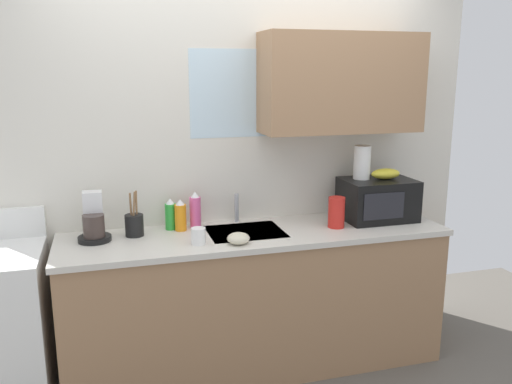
{
  "coord_description": "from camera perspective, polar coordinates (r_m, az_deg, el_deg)",
  "views": [
    {
      "loc": [
        -0.87,
        -3.01,
        1.87
      ],
      "look_at": [
        0.0,
        0.0,
        1.15
      ],
      "focal_mm": 37.27,
      "sensor_mm": 36.0,
      "label": 1
    }
  ],
  "objects": [
    {
      "name": "microwave",
      "position": [
        3.6,
        12.91,
        -0.78
      ],
      "size": [
        0.46,
        0.35,
        0.27
      ],
      "color": "black",
      "rests_on": "counter_unit"
    },
    {
      "name": "small_bowl",
      "position": [
        3.04,
        -1.9,
        -4.99
      ],
      "size": [
        0.13,
        0.13,
        0.06
      ],
      "primitive_type": "ellipsoid",
      "color": "beige",
      "rests_on": "counter_unit"
    },
    {
      "name": "utensil_crock",
      "position": [
        3.26,
        -12.93,
        -3.41
      ],
      "size": [
        0.11,
        0.11,
        0.28
      ],
      "color": "black",
      "rests_on": "counter_unit"
    },
    {
      "name": "dish_soap_bottle_orange",
      "position": [
        3.31,
        -8.11,
        -2.56
      ],
      "size": [
        0.07,
        0.07,
        0.2
      ],
      "color": "orange",
      "rests_on": "counter_unit"
    },
    {
      "name": "dish_soap_bottle_pink",
      "position": [
        3.35,
        -6.54,
        -2.02
      ],
      "size": [
        0.07,
        0.07,
        0.23
      ],
      "color": "#E55999",
      "rests_on": "counter_unit"
    },
    {
      "name": "counter_unit",
      "position": [
        3.43,
        -0.02,
        -11.33
      ],
      "size": [
        2.38,
        0.63,
        0.9
      ],
      "color": "#9E7551",
      "rests_on": "ground"
    },
    {
      "name": "coffee_maker",
      "position": [
        3.23,
        -17.02,
        -3.14
      ],
      "size": [
        0.19,
        0.21,
        0.28
      ],
      "color": "black",
      "rests_on": "counter_unit"
    },
    {
      "name": "paper_towel_roll",
      "position": [
        3.55,
        11.3,
        3.14
      ],
      "size": [
        0.11,
        0.11,
        0.22
      ],
      "primitive_type": "cylinder",
      "color": "white",
      "rests_on": "microwave"
    },
    {
      "name": "kitchen_wall_assembly",
      "position": [
        3.5,
        0.56,
        4.63
      ],
      "size": [
        3.15,
        0.42,
        2.5
      ],
      "color": "silver",
      "rests_on": "ground"
    },
    {
      "name": "dish_soap_bottle_green",
      "position": [
        3.34,
        -9.17,
        -2.45
      ],
      "size": [
        0.07,
        0.07,
        0.2
      ],
      "color": "green",
      "rests_on": "counter_unit"
    },
    {
      "name": "banana_bunch",
      "position": [
        3.59,
        13.74,
        1.91
      ],
      "size": [
        0.2,
        0.11,
        0.07
      ],
      "primitive_type": "ellipsoid",
      "color": "gold",
      "rests_on": "microwave"
    },
    {
      "name": "cereal_canister",
      "position": [
        3.38,
        8.63,
        -2.17
      ],
      "size": [
        0.1,
        0.1,
        0.19
      ],
      "primitive_type": "cylinder",
      "color": "red",
      "rests_on": "counter_unit"
    },
    {
      "name": "sink_faucet",
      "position": [
        3.46,
        -2.1,
        -1.72
      ],
      "size": [
        0.03,
        0.03,
        0.19
      ],
      "primitive_type": "cylinder",
      "color": "#B2B5BA",
      "rests_on": "counter_unit"
    },
    {
      "name": "mug_white",
      "position": [
        3.05,
        -6.21,
        -4.72
      ],
      "size": [
        0.08,
        0.08,
        0.09
      ],
      "primitive_type": "cylinder",
      "color": "white",
      "rests_on": "counter_unit"
    }
  ]
}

